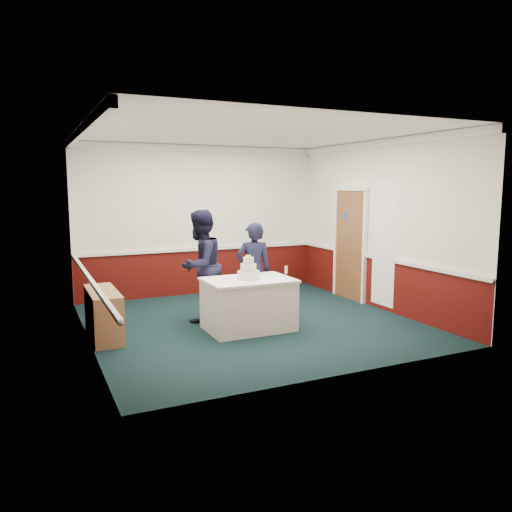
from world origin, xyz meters
name	(u,v)px	position (x,y,z in m)	size (l,w,h in m)	color
ground	(251,323)	(0.00, 0.00, 0.00)	(5.00, 5.00, 0.00)	black
room_shell	(241,200)	(0.08, 0.61, 1.97)	(5.00, 5.00, 3.00)	white
sideboard	(104,314)	(-2.28, 0.16, 0.35)	(0.41, 1.20, 0.70)	#996F4A
cake_table	(249,304)	(-0.19, -0.32, 0.40)	(1.32, 0.92, 0.79)	white
wedding_cake	(248,272)	(-0.19, -0.32, 0.90)	(0.35, 0.35, 0.36)	white
cake_knife	(252,281)	(-0.22, -0.52, 0.79)	(0.01, 0.22, 0.01)	silver
champagne_flute	(286,270)	(0.31, -0.60, 0.93)	(0.05, 0.05, 0.21)	silver
person_man	(200,266)	(-0.69, 0.49, 0.91)	(0.88, 0.69, 1.82)	black
person_woman	(254,271)	(0.14, 0.23, 0.80)	(0.59, 0.38, 1.61)	black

